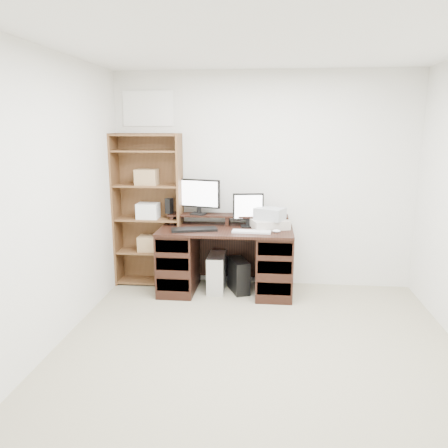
% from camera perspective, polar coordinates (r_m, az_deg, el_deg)
% --- Properties ---
extents(room, '(3.54, 4.04, 2.54)m').
position_cam_1_polar(room, '(3.19, 4.56, 1.30)').
color(room, '#9E977B').
rests_on(room, ground).
extents(desk, '(1.50, 0.70, 0.75)m').
position_cam_1_polar(desk, '(5.01, 0.25, -4.62)').
color(desk, black).
rests_on(desk, ground).
extents(riser_shelf, '(1.40, 0.22, 0.12)m').
position_cam_1_polar(riser_shelf, '(5.10, 0.49, 0.95)').
color(riser_shelf, black).
rests_on(riser_shelf, desk).
extents(monitor_wide, '(0.51, 0.18, 0.41)m').
position_cam_1_polar(monitor_wide, '(5.09, -3.30, 3.83)').
color(monitor_wide, black).
rests_on(monitor_wide, riser_shelf).
extents(monitor_small, '(0.35, 0.16, 0.38)m').
position_cam_1_polar(monitor_small, '(4.99, 3.18, 2.02)').
color(monitor_small, black).
rests_on(monitor_small, desk).
extents(speaker, '(0.10, 0.10, 0.18)m').
position_cam_1_polar(speaker, '(5.18, -7.17, 2.37)').
color(speaker, black).
rests_on(speaker, riser_shelf).
extents(keyboard_black, '(0.53, 0.29, 0.03)m').
position_cam_1_polar(keyboard_black, '(4.82, -3.92, -0.72)').
color(keyboard_black, black).
rests_on(keyboard_black, desk).
extents(keyboard_white, '(0.43, 0.15, 0.02)m').
position_cam_1_polar(keyboard_white, '(4.74, 3.61, -1.00)').
color(keyboard_white, silver).
rests_on(keyboard_white, desk).
extents(mouse, '(0.10, 0.08, 0.03)m').
position_cam_1_polar(mouse, '(4.76, 6.88, -0.92)').
color(mouse, white).
rests_on(mouse, desk).
extents(printer, '(0.47, 0.41, 0.10)m').
position_cam_1_polar(printer, '(4.95, 5.98, 0.02)').
color(printer, '#B3AA9C').
rests_on(printer, desk).
extents(basket, '(0.38, 0.33, 0.13)m').
position_cam_1_polar(basket, '(4.93, 6.01, 1.34)').
color(basket, '#A0A5AA').
rests_on(basket, printer).
extents(tower_silver, '(0.20, 0.43, 0.43)m').
position_cam_1_polar(tower_silver, '(5.11, -0.96, -6.34)').
color(tower_silver, silver).
rests_on(tower_silver, ground).
extents(tower_black, '(0.29, 0.41, 0.38)m').
position_cam_1_polar(tower_black, '(5.09, 1.91, -6.74)').
color(tower_black, black).
rests_on(tower_black, ground).
extents(bookshelf, '(0.80, 0.30, 1.80)m').
position_cam_1_polar(bookshelf, '(5.26, -9.81, 1.96)').
color(bookshelf, brown).
rests_on(bookshelf, ground).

